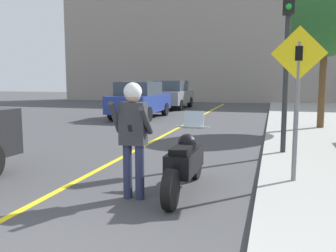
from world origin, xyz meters
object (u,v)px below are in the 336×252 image
street_tree (326,20)px  parked_car_blue (140,100)px  motorcycle (185,162)px  parked_car_grey (172,94)px  traffic_light (287,35)px  person_biker (133,128)px  crossing_sign (297,89)px

street_tree → parked_car_blue: street_tree is taller
motorcycle → parked_car_grey: size_ratio=0.56×
parked_car_blue → motorcycle: bearing=-66.2°
traffic_light → parked_car_blue: traffic_light is taller
person_biker → traffic_light: 4.86m
street_tree → parked_car_grey: (-7.58, 7.62, -3.00)m
parked_car_blue → parked_car_grey: 5.54m
traffic_light → parked_car_blue: size_ratio=0.94×
motorcycle → parked_car_blue: (-4.62, 10.47, 0.36)m
motorcycle → parked_car_blue: parked_car_blue is taller
street_tree → parked_car_grey: size_ratio=1.21×
motorcycle → street_tree: size_ratio=0.46×
crossing_sign → street_tree: 7.97m
motorcycle → parked_car_grey: parked_car_grey is taller
crossing_sign → parked_car_grey: 16.47m
street_tree → parked_car_blue: 8.44m
motorcycle → crossing_sign: (1.74, 0.83, 1.19)m
person_biker → parked_car_grey: person_biker is taller
traffic_light → person_biker: bearing=-120.4°
motorcycle → crossing_sign: size_ratio=0.89×
person_biker → parked_car_blue: size_ratio=0.43×
parked_car_grey → traffic_light: bearing=-63.9°
motorcycle → person_biker: size_ratio=1.30×
motorcycle → traffic_light: (1.62, 3.36, 2.34)m
crossing_sign → traffic_light: 2.78m
crossing_sign → street_tree: street_tree is taller
traffic_light → parked_car_grey: (-6.20, 12.66, -1.98)m
person_biker → parked_car_blue: 11.72m
motorcycle → crossing_sign: 2.26m
motorcycle → parked_car_grey: 16.66m
parked_car_blue → street_tree: bearing=-15.3°
traffic_light → street_tree: (1.38, 5.04, 1.01)m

